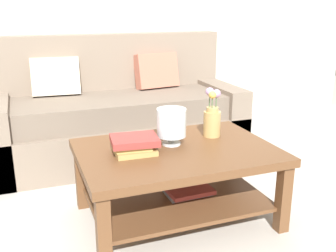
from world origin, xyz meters
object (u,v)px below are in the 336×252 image
Objects in this scene: coffee_table at (177,168)px; flower_pitcher at (212,118)px; couch at (116,115)px; book_stack_main at (134,144)px; glass_hurricane_vase at (171,123)px.

coffee_table is 0.42m from flower_pitcher.
book_stack_main is (-0.18, -1.23, 0.16)m from couch.
couch reaches higher than glass_hurricane_vase.
glass_hurricane_vase is (0.07, -1.18, 0.25)m from couch.
coffee_table is 5.15× the size of glass_hurricane_vase.
book_stack_main is at bearing 174.61° from coffee_table.
flower_pitcher is at bearing 11.75° from book_stack_main.
coffee_table is at bearing -86.43° from couch.
coffee_table is 3.64× the size of flower_pitcher.
couch is at bearing 93.48° from glass_hurricane_vase.
glass_hurricane_vase reaches higher than coffee_table.
couch is 1.20m from flower_pitcher.
flower_pitcher reaches higher than glass_hurricane_vase.
glass_hurricane_vase reaches higher than book_stack_main.
couch reaches higher than flower_pitcher.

